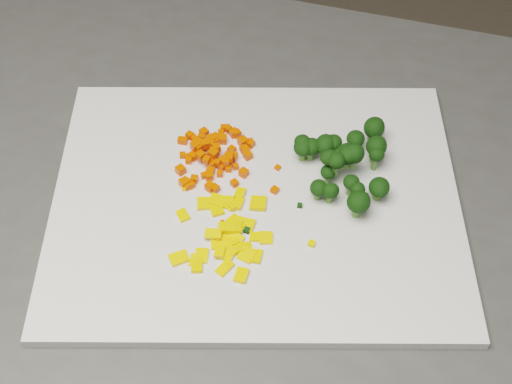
# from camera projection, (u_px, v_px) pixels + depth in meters

# --- Properties ---
(counter_block) EXTENTS (1.14, 0.90, 0.90)m
(counter_block) POSITION_uv_depth(u_px,v_px,m) (251.00, 382.00, 1.10)
(counter_block) COLOR #3F3F3D
(counter_block) RESTS_ON ground
(cutting_board) EXTENTS (0.44, 0.36, 0.01)m
(cutting_board) POSITION_uv_depth(u_px,v_px,m) (256.00, 201.00, 0.75)
(cutting_board) COLOR silver
(cutting_board) RESTS_ON counter_block
(carrot_pile) EXTENTS (0.09, 0.09, 0.03)m
(carrot_pile) POSITION_uv_depth(u_px,v_px,m) (212.00, 152.00, 0.76)
(carrot_pile) COLOR #EB3A02
(carrot_pile) RESTS_ON cutting_board
(pepper_pile) EXTENTS (0.11, 0.11, 0.02)m
(pepper_pile) POSITION_uv_depth(u_px,v_px,m) (223.00, 231.00, 0.71)
(pepper_pile) COLOR yellow
(pepper_pile) RESTS_ON cutting_board
(broccoli_pile) EXTENTS (0.11, 0.11, 0.05)m
(broccoli_pile) POSITION_uv_depth(u_px,v_px,m) (351.00, 158.00, 0.74)
(broccoli_pile) COLOR black
(broccoli_pile) RESTS_ON cutting_board
(carrot_cube_0) EXTENTS (0.01, 0.01, 0.01)m
(carrot_cube_0) POSITION_uv_depth(u_px,v_px,m) (243.00, 149.00, 0.78)
(carrot_cube_0) COLOR #EB3A02
(carrot_cube_0) RESTS_ON carrot_pile
(carrot_cube_1) EXTENTS (0.01, 0.01, 0.01)m
(carrot_cube_1) POSITION_uv_depth(u_px,v_px,m) (192.00, 185.00, 0.75)
(carrot_cube_1) COLOR #EB3A02
(carrot_cube_1) RESTS_ON carrot_pile
(carrot_cube_2) EXTENTS (0.01, 0.01, 0.01)m
(carrot_cube_2) POSITION_uv_depth(u_px,v_px,m) (204.00, 176.00, 0.76)
(carrot_cube_2) COLOR #EB3A02
(carrot_cube_2) RESTS_ON carrot_pile
(carrot_cube_3) EXTENTS (0.01, 0.01, 0.01)m
(carrot_cube_3) POSITION_uv_depth(u_px,v_px,m) (208.00, 143.00, 0.79)
(carrot_cube_3) COLOR #EB3A02
(carrot_cube_3) RESTS_ON carrot_pile
(carrot_cube_4) EXTENTS (0.01, 0.01, 0.01)m
(carrot_cube_4) POSITION_uv_depth(u_px,v_px,m) (211.00, 144.00, 0.77)
(carrot_cube_4) COLOR #EB3A02
(carrot_cube_4) RESTS_ON carrot_pile
(carrot_cube_5) EXTENTS (0.01, 0.01, 0.01)m
(carrot_cube_5) POSITION_uv_depth(u_px,v_px,m) (226.00, 162.00, 0.76)
(carrot_cube_5) COLOR #EB3A02
(carrot_cube_5) RESTS_ON carrot_pile
(carrot_cube_6) EXTENTS (0.01, 0.01, 0.01)m
(carrot_cube_6) POSITION_uv_depth(u_px,v_px,m) (210.00, 140.00, 0.79)
(carrot_cube_6) COLOR #EB3A02
(carrot_cube_6) RESTS_ON carrot_pile
(carrot_cube_7) EXTENTS (0.01, 0.01, 0.01)m
(carrot_cube_7) POSITION_uv_depth(u_px,v_px,m) (229.00, 158.00, 0.76)
(carrot_cube_7) COLOR #EB3A02
(carrot_cube_7) RESTS_ON carrot_pile
(carrot_cube_8) EXTENTS (0.01, 0.01, 0.01)m
(carrot_cube_8) POSITION_uv_depth(u_px,v_px,m) (184.00, 141.00, 0.79)
(carrot_cube_8) COLOR #EB3A02
(carrot_cube_8) RESTS_ON carrot_pile
(carrot_cube_9) EXTENTS (0.01, 0.01, 0.01)m
(carrot_cube_9) POSITION_uv_depth(u_px,v_px,m) (188.00, 157.00, 0.77)
(carrot_cube_9) COLOR #EB3A02
(carrot_cube_9) RESTS_ON carrot_pile
(carrot_cube_10) EXTENTS (0.01, 0.01, 0.01)m
(carrot_cube_10) POSITION_uv_depth(u_px,v_px,m) (210.00, 172.00, 0.76)
(carrot_cube_10) COLOR #EB3A02
(carrot_cube_10) RESTS_ON carrot_pile
(carrot_cube_11) EXTENTS (0.01, 0.01, 0.01)m
(carrot_cube_11) POSITION_uv_depth(u_px,v_px,m) (244.00, 173.00, 0.76)
(carrot_cube_11) COLOR #EB3A02
(carrot_cube_11) RESTS_ON carrot_pile
(carrot_cube_12) EXTENTS (0.01, 0.01, 0.01)m
(carrot_cube_12) POSITION_uv_depth(u_px,v_px,m) (236.00, 167.00, 0.77)
(carrot_cube_12) COLOR #EB3A02
(carrot_cube_12) RESTS_ON carrot_pile
(carrot_cube_13) EXTENTS (0.01, 0.01, 0.01)m
(carrot_cube_13) POSITION_uv_depth(u_px,v_px,m) (189.00, 160.00, 0.77)
(carrot_cube_13) COLOR #EB3A02
(carrot_cube_13) RESTS_ON carrot_pile
(carrot_cube_14) EXTENTS (0.01, 0.01, 0.01)m
(carrot_cube_14) POSITION_uv_depth(u_px,v_px,m) (210.00, 186.00, 0.75)
(carrot_cube_14) COLOR #EB3A02
(carrot_cube_14) RESTS_ON carrot_pile
(carrot_cube_15) EXTENTS (0.01, 0.01, 0.01)m
(carrot_cube_15) POSITION_uv_depth(u_px,v_px,m) (223.00, 139.00, 0.79)
(carrot_cube_15) COLOR #EB3A02
(carrot_cube_15) RESTS_ON carrot_pile
(carrot_cube_16) EXTENTS (0.01, 0.01, 0.01)m
(carrot_cube_16) POSITION_uv_depth(u_px,v_px,m) (213.00, 146.00, 0.78)
(carrot_cube_16) COLOR #EB3A02
(carrot_cube_16) RESTS_ON carrot_pile
(carrot_cube_17) EXTENTS (0.01, 0.01, 0.01)m
(carrot_cube_17) POSITION_uv_depth(u_px,v_px,m) (215.00, 189.00, 0.75)
(carrot_cube_17) COLOR #EB3A02
(carrot_cube_17) RESTS_ON carrot_pile
(carrot_cube_18) EXTENTS (0.01, 0.01, 0.01)m
(carrot_cube_18) POSITION_uv_depth(u_px,v_px,m) (230.00, 158.00, 0.76)
(carrot_cube_18) COLOR #EB3A02
(carrot_cube_18) RESTS_ON carrot_pile
(carrot_cube_19) EXTENTS (0.01, 0.01, 0.01)m
(carrot_cube_19) POSITION_uv_depth(u_px,v_px,m) (206.00, 160.00, 0.76)
(carrot_cube_19) COLOR #EB3A02
(carrot_cube_19) RESTS_ON carrot_pile
(carrot_cube_20) EXTENTS (0.01, 0.01, 0.01)m
(carrot_cube_20) POSITION_uv_depth(u_px,v_px,m) (248.00, 155.00, 0.77)
(carrot_cube_20) COLOR #EB3A02
(carrot_cube_20) RESTS_ON carrot_pile
(carrot_cube_21) EXTENTS (0.01, 0.01, 0.01)m
(carrot_cube_21) POSITION_uv_depth(u_px,v_px,m) (217.00, 148.00, 0.77)
(carrot_cube_21) COLOR #EB3A02
(carrot_cube_21) RESTS_ON carrot_pile
(carrot_cube_22) EXTENTS (0.01, 0.01, 0.01)m
(carrot_cube_22) POSITION_uv_depth(u_px,v_px,m) (201.00, 156.00, 0.76)
(carrot_cube_22) COLOR #EB3A02
(carrot_cube_22) RESTS_ON carrot_pile
(carrot_cube_23) EXTENTS (0.01, 0.01, 0.01)m
(carrot_cube_23) POSITION_uv_depth(u_px,v_px,m) (195.00, 146.00, 0.77)
(carrot_cube_23) COLOR #EB3A02
(carrot_cube_23) RESTS_ON carrot_pile
(carrot_cube_24) EXTENTS (0.01, 0.01, 0.01)m
(carrot_cube_24) POSITION_uv_depth(u_px,v_px,m) (202.00, 137.00, 0.79)
(carrot_cube_24) COLOR #EB3A02
(carrot_cube_24) RESTS_ON carrot_pile
(carrot_cube_25) EXTENTS (0.01, 0.01, 0.01)m
(carrot_cube_25) POSITION_uv_depth(u_px,v_px,m) (243.00, 149.00, 0.78)
(carrot_cube_25) COLOR #EB3A02
(carrot_cube_25) RESTS_ON carrot_pile
(carrot_cube_26) EXTENTS (0.01, 0.01, 0.01)m
(carrot_cube_26) POSITION_uv_depth(u_px,v_px,m) (202.00, 144.00, 0.77)
(carrot_cube_26) COLOR #EB3A02
(carrot_cube_26) RESTS_ON carrot_pile
(carrot_cube_27) EXTENTS (0.01, 0.01, 0.01)m
(carrot_cube_27) POSITION_uv_depth(u_px,v_px,m) (181.00, 140.00, 0.79)
(carrot_cube_27) COLOR #EB3A02
(carrot_cube_27) RESTS_ON carrot_pile
(carrot_cube_28) EXTENTS (0.01, 0.01, 0.01)m
(carrot_cube_28) POSITION_uv_depth(u_px,v_px,m) (210.00, 188.00, 0.75)
(carrot_cube_28) COLOR #EB3A02
(carrot_cube_28) RESTS_ON carrot_pile
(carrot_cube_29) EXTENTS (0.01, 0.01, 0.01)m
(carrot_cube_29) POSITION_uv_depth(u_px,v_px,m) (234.00, 133.00, 0.79)
(carrot_cube_29) COLOR #EB3A02
(carrot_cube_29) RESTS_ON carrot_pile
(carrot_cube_30) EXTENTS (0.01, 0.01, 0.01)m
(carrot_cube_30) POSITION_uv_depth(u_px,v_px,m) (251.00, 144.00, 0.78)
(carrot_cube_30) COLOR #EB3A02
(carrot_cube_30) RESTS_ON carrot_pile
(carrot_cube_31) EXTENTS (0.01, 0.01, 0.01)m
(carrot_cube_31) POSITION_uv_depth(u_px,v_px,m) (181.00, 170.00, 0.76)
(carrot_cube_31) COLOR #EB3A02
(carrot_cube_31) RESTS_ON carrot_pile
(carrot_cube_32) EXTENTS (0.01, 0.01, 0.01)m
(carrot_cube_32) POSITION_uv_depth(u_px,v_px,m) (224.00, 128.00, 0.80)
(carrot_cube_32) COLOR #EB3A02
(carrot_cube_32) RESTS_ON carrot_pile
(carrot_cube_33) EXTENTS (0.01, 0.01, 0.01)m
(carrot_cube_33) POSITION_uv_depth(u_px,v_px,m) (193.00, 156.00, 0.77)
(carrot_cube_33) COLOR #EB3A02
(carrot_cube_33) RESTS_ON carrot_pile
(carrot_cube_34) EXTENTS (0.01, 0.01, 0.01)m
(carrot_cube_34) POSITION_uv_depth(u_px,v_px,m) (232.00, 150.00, 0.78)
(carrot_cube_34) COLOR #EB3A02
(carrot_cube_34) RESTS_ON carrot_pile
(carrot_cube_35) EXTENTS (0.01, 0.01, 0.01)m
(carrot_cube_35) POSITION_uv_depth(u_px,v_px,m) (184.00, 183.00, 0.75)
(carrot_cube_35) COLOR #EB3A02
(carrot_cube_35) RESTS_ON carrot_pile
(carrot_cube_36) EXTENTS (0.01, 0.01, 0.01)m
(carrot_cube_36) POSITION_uv_depth(u_px,v_px,m) (188.00, 186.00, 0.75)
(carrot_cube_36) COLOR #EB3A02
(carrot_cube_36) RESTS_ON carrot_pile
(carrot_cube_37) EXTENTS (0.01, 0.01, 0.01)m
(carrot_cube_37) POSITION_uv_depth(u_px,v_px,m) (234.00, 183.00, 0.75)
(carrot_cube_37) COLOR #EB3A02
(carrot_cube_37) RESTS_ON carrot_pile
(carrot_cube_38) EXTENTS (0.01, 0.01, 0.01)m
(carrot_cube_38) POSITION_uv_depth(u_px,v_px,m) (187.00, 181.00, 0.75)
(carrot_cube_38) COLOR #EB3A02
(carrot_cube_38) RESTS_ON carrot_pile
(carrot_cube_39) EXTENTS (0.01, 0.01, 0.01)m
(carrot_cube_39) POSITION_uv_depth(u_px,v_px,m) (214.00, 154.00, 0.77)
(carrot_cube_39) COLOR #EB3A02
(carrot_cube_39) RESTS_ON carrot_pile
(carrot_cube_40) EXTENTS (0.01, 0.01, 0.01)m
(carrot_cube_40) POSITION_uv_depth(u_px,v_px,m) (194.00, 179.00, 0.75)
(carrot_cube_40) COLOR #EB3A02
(carrot_cube_40) RESTS_ON carrot_pile
(carrot_cube_41) EXTENTS (0.01, 0.01, 0.01)m
(carrot_cube_41) POSITION_uv_depth(u_px,v_px,m) (233.00, 157.00, 0.77)
(carrot_cube_41) COLOR #EB3A02
(carrot_cube_41) RESTS_ON carrot_pile
(carrot_cube_42) EXTENTS (0.01, 0.01, 0.01)m
(carrot_cube_42) POSITION_uv_depth(u_px,v_px,m) (182.00, 171.00, 0.76)
(carrot_cube_42) COLOR #EB3A02
(carrot_cube_42) RESTS_ON carrot_pile
(carrot_cube_43) EXTENTS (0.01, 0.01, 0.01)m
(carrot_cube_43) POSITION_uv_depth(u_px,v_px,m) (222.00, 167.00, 0.76)
(carrot_cube_43) COLOR #EB3A02
(carrot_cube_43) RESTS_ON carrot_pile
(carrot_cube_44) EXTENTS (0.01, 0.01, 0.01)m
(carrot_cube_44) POSITION_uv_depth(u_px,v_px,m) (198.00, 147.00, 0.77)
(carrot_cube_44) COLOR #EB3A02
(carrot_cube_44) RESTS_ON carrot_pile
(carrot_cube_45) EXTENTS (0.01, 0.01, 0.01)m
(carrot_cube_45) POSITION_uv_depth(u_px,v_px,m) (250.00, 142.00, 0.79)
(carrot_cube_45) COLOR #EB3A02
(carrot_cube_45) RESTS_ON carrot_pile
(carrot_cube_46) EXTENTS (0.01, 0.01, 0.01)m
(carrot_cube_46) POSITION_uv_depth(u_px,v_px,m) (220.00, 174.00, 0.76)
(carrot_cube_46) COLOR #EB3A02
(carrot_cube_46) RESTS_ON carrot_pile
(carrot_cube_47) EXTENTS (0.01, 0.01, 0.01)m
(carrot_cube_47) POSITION_uv_depth(u_px,v_px,m) (228.00, 129.00, 0.80)
(carrot_cube_47) COLOR #EB3A02
(carrot_cube_47) RESTS_ON carrot_pile
(carrot_cube_48) EXTENTS (0.01, 0.01, 0.01)m
(carrot_cube_48) POSITION_uv_depth(u_px,v_px,m) (204.00, 133.00, 0.79)
(carrot_cube_48) COLOR #EB3A02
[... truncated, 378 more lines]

